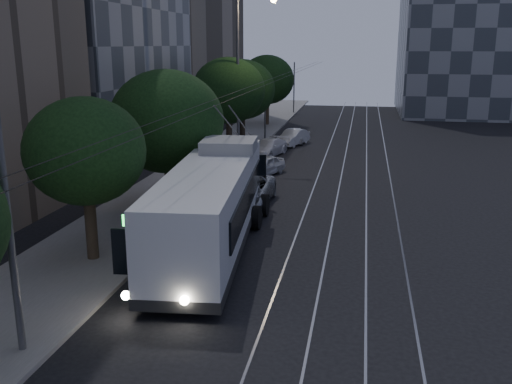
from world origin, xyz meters
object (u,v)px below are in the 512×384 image
object	(u,v)px
pickup_silver	(245,192)
car_white_a	(263,166)
car_white_b	(268,147)
trolleybus	(212,204)
car_white_c	(293,137)
streetlamp_near	(13,128)
car_white_d	(295,135)
streetlamp_far	(244,63)

from	to	relation	value
pickup_silver	car_white_a	world-z (taller)	pickup_silver
car_white_a	car_white_b	xyz separation A→B (m)	(-0.79, 6.56, 0.00)
trolleybus	pickup_silver	xyz separation A→B (m)	(0.04, 6.22, -1.06)
car_white_c	streetlamp_near	bearing A→B (deg)	-75.73
pickup_silver	trolleybus	bearing A→B (deg)	-90.66
car_white_d	streetlamp_far	world-z (taller)	streetlamp_far
pickup_silver	car_white_d	xyz separation A→B (m)	(0.16, 19.83, -0.16)
car_white_a	car_white_d	bearing A→B (deg)	109.55
streetlamp_near	car_white_d	bearing A→B (deg)	85.62
pickup_silver	car_white_b	world-z (taller)	pickup_silver
car_white_a	pickup_silver	bearing A→B (deg)	-66.06
car_white_b	car_white_c	distance (m)	4.96
car_white_a	car_white_b	distance (m)	6.61
car_white_a	car_white_c	world-z (taller)	car_white_c
car_white_a	streetlamp_far	world-z (taller)	streetlamp_far
car_white_b	streetlamp_near	size ratio (longest dim) A/B	0.42
trolleybus	streetlamp_near	size ratio (longest dim) A/B	1.31
pickup_silver	car_white_c	size ratio (longest dim) A/B	1.43
trolleybus	streetlamp_near	world-z (taller)	streetlamp_near
car_white_c	streetlamp_near	xyz separation A→B (m)	(-2.68, -33.71, 5.49)
car_white_c	car_white_d	size ratio (longest dim) A/B	1.07
trolleybus	car_white_c	bearing A→B (deg)	84.28
car_white_b	streetlamp_near	xyz separation A→B (m)	(-1.44, -28.91, 5.51)
pickup_silver	car_white_c	xyz separation A→B (m)	(0.16, 18.51, -0.13)
pickup_silver	streetlamp_near	size ratio (longest dim) A/B	0.55
car_white_d	streetlamp_near	world-z (taller)	streetlamp_near
trolleybus	streetlamp_near	xyz separation A→B (m)	(-2.48, -8.98, 4.29)
pickup_silver	streetlamp_far	xyz separation A→B (m)	(-2.28, 10.83, 6.04)
car_white_a	streetlamp_near	xyz separation A→B (m)	(-2.23, -22.35, 5.52)
pickup_silver	car_white_c	bearing A→B (deg)	89.17
pickup_silver	car_white_b	size ratio (longest dim) A/B	1.31
car_white_c	streetlamp_far	world-z (taller)	streetlamp_far
streetlamp_far	car_white_d	bearing A→B (deg)	74.81
trolleybus	pickup_silver	bearing A→B (deg)	84.40
streetlamp_near	streetlamp_far	xyz separation A→B (m)	(0.24, 26.03, 0.68)
streetlamp_far	pickup_silver	bearing A→B (deg)	-78.11
streetlamp_near	streetlamp_far	bearing A→B (deg)	89.47
trolleybus	car_white_b	bearing A→B (deg)	87.73
car_white_b	streetlamp_far	xyz separation A→B (m)	(-1.20, -2.88, 6.20)
car_white_c	car_white_d	distance (m)	1.32
trolleybus	pickup_silver	distance (m)	6.31
car_white_d	streetlamp_far	bearing A→B (deg)	-110.93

